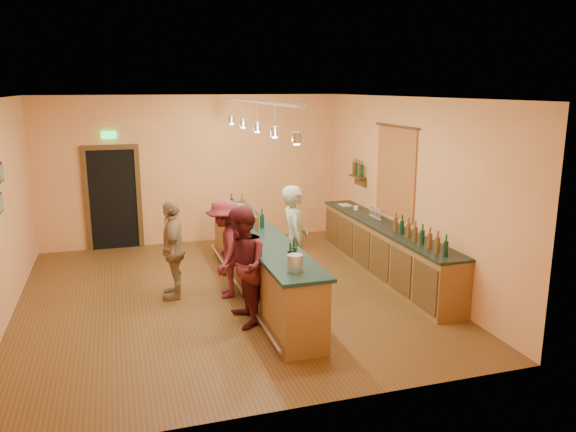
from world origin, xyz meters
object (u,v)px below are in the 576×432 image
object	(u,v)px
customer_b	(173,249)
bar_stool	(294,227)
back_counter	(385,249)
customer_c	(226,248)
bartender	(295,240)
customer_a	(242,267)
tasting_bar	(259,257)

from	to	relation	value
customer_b	bar_stool	size ratio (longest dim) A/B	2.52
back_counter	bar_stool	size ratio (longest dim) A/B	7.05
back_counter	customer_c	size ratio (longest dim) A/B	2.82
bartender	customer_c	xyz separation A→B (m)	(-1.11, 0.22, -0.10)
back_counter	bartender	distance (m)	1.94
bartender	customer_a	bearing A→B (deg)	143.84
customer_b	bar_stool	distance (m)	3.36
bartender	bar_stool	xyz separation A→B (m)	(0.77, 2.42, -0.41)
customer_a	customer_b	bearing A→B (deg)	-149.61
tasting_bar	customer_b	xyz separation A→B (m)	(-1.37, 0.21, 0.21)
customer_b	customer_a	bearing A→B (deg)	38.72
tasting_bar	bartender	size ratio (longest dim) A/B	2.80
customer_a	customer_c	bearing A→B (deg)	-179.86
tasting_bar	bartender	distance (m)	0.67
customer_b	back_counter	bearing A→B (deg)	97.99
tasting_bar	customer_a	world-z (taller)	customer_a
back_counter	customer_a	world-z (taller)	customer_a
back_counter	tasting_bar	xyz separation A→B (m)	(-2.41, -0.18, 0.12)
back_counter	customer_b	size ratio (longest dim) A/B	2.80
back_counter	customer_b	xyz separation A→B (m)	(-3.78, 0.03, 0.33)
tasting_bar	bar_stool	size ratio (longest dim) A/B	7.90
bartender	customer_a	xyz separation A→B (m)	(-1.11, -0.98, -0.04)
customer_c	back_counter	bearing A→B (deg)	104.21
tasting_bar	customer_a	distance (m)	1.34
back_counter	bar_stool	xyz separation A→B (m)	(-1.09, 2.02, 0.01)
bartender	customer_c	world-z (taller)	bartender
bartender	customer_c	size ratio (longest dim) A/B	1.13
customer_b	customer_c	bearing A→B (deg)	84.57
customer_c	customer_b	bearing A→B (deg)	-92.99
customer_a	customer_b	world-z (taller)	customer_a
customer_a	customer_b	size ratio (longest dim) A/B	1.07
back_counter	bar_stool	distance (m)	2.30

